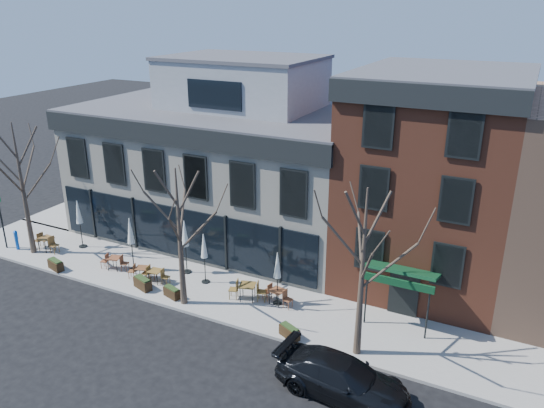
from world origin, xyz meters
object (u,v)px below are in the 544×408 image
at_px(call_box, 16,239).
at_px(cafe_set_0, 46,242).
at_px(umbrella_0, 79,215).
at_px(parked_sedan, 342,378).

height_order(call_box, cafe_set_0, call_box).
distance_m(cafe_set_0, umbrella_0, 2.61).
bearing_deg(parked_sedan, umbrella_0, 79.45).
relative_size(parked_sedan, call_box, 4.17).
xyz_separation_m(parked_sedan, umbrella_0, (-18.67, 5.21, 1.51)).
xyz_separation_m(call_box, cafe_set_0, (1.70, 0.71, -0.15)).
height_order(parked_sedan, cafe_set_0, parked_sedan).
distance_m(call_box, umbrella_0, 4.12).
relative_size(call_box, umbrella_0, 0.42).
height_order(parked_sedan, call_box, parked_sedan).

